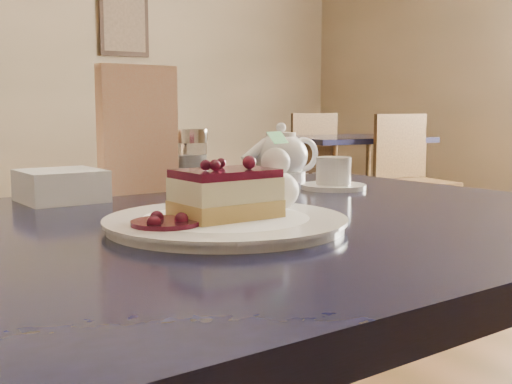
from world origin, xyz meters
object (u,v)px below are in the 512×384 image
dessert_plate (226,223)px  cheesecake_slice (225,194)px  tea_set (291,161)px  bg_table_far_right (352,223)px  main_table (205,282)px

dessert_plate → cheesecake_slice: 0.03m
tea_set → bg_table_far_right: bearing=49.3°
dessert_plate → tea_set: size_ratio=1.07×
bg_table_far_right → main_table: bearing=-125.1°
dessert_plate → cheesecake_slice: bearing=-26.6°
cheesecake_slice → tea_set: size_ratio=0.47×
bg_table_far_right → cheesecake_slice: bearing=-124.6°
dessert_plate → main_table: bearing=96.2°
main_table → tea_set: 0.46m
main_table → tea_set: bearing=37.1°
cheesecake_slice → main_table: bearing=90.0°
main_table → tea_set: tea_set is taller
main_table → cheesecake_slice: size_ratio=9.96×
dessert_plate → cheesecake_slice: cheesecake_slice is taller
cheesecake_slice → tea_set: 0.48m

